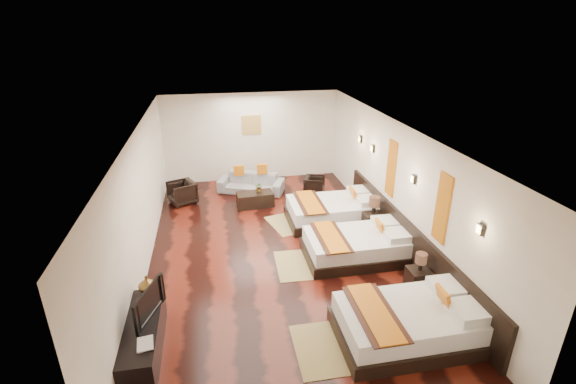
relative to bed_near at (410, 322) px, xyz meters
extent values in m
cube|color=black|center=(-1.70, 3.09, -0.30)|extent=(5.50, 9.50, 0.01)
cube|color=white|center=(-1.70, 3.09, 2.50)|extent=(5.50, 9.50, 0.01)
cube|color=silver|center=(-1.70, 7.84, 1.10)|extent=(5.50, 0.01, 2.80)
cube|color=silver|center=(-4.45, 3.09, 1.10)|extent=(0.01, 9.50, 2.80)
cube|color=silver|center=(1.05, 3.09, 1.10)|extent=(0.01, 9.50, 2.80)
cube|color=black|center=(1.01, 2.29, 0.15)|extent=(0.08, 6.60, 0.90)
cube|color=black|center=(-0.03, 0.00, -0.18)|extent=(2.32, 1.44, 0.24)
cube|color=white|center=(-0.03, 0.00, 0.11)|extent=(2.21, 1.33, 0.33)
cube|color=#CD6D0E|center=(0.52, 0.00, 0.40)|extent=(0.17, 0.35, 0.36)
cube|color=#38190F|center=(-0.64, 0.00, 0.28)|extent=(0.61, 1.46, 0.02)
cube|color=#CD6D0E|center=(-0.64, 0.00, 0.30)|extent=(0.42, 1.46, 0.02)
cube|color=black|center=(-0.03, 2.53, -0.19)|extent=(2.22, 1.38, 0.23)
cube|color=white|center=(-0.03, 2.53, 0.09)|extent=(2.12, 1.27, 0.32)
cube|color=#CD6D0E|center=(0.50, 2.53, 0.37)|extent=(0.17, 0.34, 0.34)
cube|color=#38190F|center=(-0.61, 2.53, 0.26)|extent=(0.58, 1.40, 0.02)
cube|color=#CD6D0E|center=(-0.61, 2.53, 0.27)|extent=(0.40, 1.40, 0.02)
cube|color=black|center=(-0.03, 4.31, -0.18)|extent=(2.30, 1.43, 0.24)
cube|color=white|center=(-0.03, 4.31, 0.10)|extent=(2.19, 1.32, 0.33)
cube|color=#CD6D0E|center=(0.52, 4.31, 0.40)|extent=(0.17, 0.35, 0.35)
cube|color=#38190F|center=(-0.63, 4.31, 0.28)|extent=(0.60, 1.45, 0.02)
cube|color=#CD6D0E|center=(-0.63, 4.31, 0.30)|extent=(0.42, 1.45, 0.02)
cube|color=black|center=(0.75, 1.17, -0.08)|extent=(0.41, 0.41, 0.45)
cylinder|color=black|center=(0.75, 1.17, 0.24)|extent=(0.07, 0.07, 0.18)
cylinder|color=#3F2619|center=(0.75, 1.17, 0.40)|extent=(0.22, 0.22, 0.20)
cube|color=black|center=(0.75, 3.51, -0.03)|extent=(0.49, 0.49, 0.54)
cylinder|color=black|center=(0.75, 3.51, 0.35)|extent=(0.09, 0.09, 0.22)
cylinder|color=#3F2619|center=(0.75, 3.51, 0.54)|extent=(0.26, 0.26, 0.24)
cube|color=#9D8850|center=(-1.52, 0.01, -0.30)|extent=(0.76, 1.21, 0.01)
cube|color=#9D8850|center=(-1.42, 2.45, -0.30)|extent=(0.79, 1.22, 0.01)
cube|color=#9D8850|center=(-1.24, 4.36, -0.30)|extent=(1.03, 1.35, 0.01)
cube|color=black|center=(-4.20, 0.47, -0.03)|extent=(0.50, 1.80, 0.55)
imported|color=black|center=(-4.15, 0.65, 0.51)|extent=(0.43, 0.88, 0.52)
imported|color=black|center=(-4.20, -0.01, 0.26)|extent=(0.26, 0.33, 0.03)
imported|color=brown|center=(-4.20, 1.29, 0.40)|extent=(0.31, 0.31, 0.30)
imported|color=gray|center=(-1.88, 6.68, -0.02)|extent=(2.08, 1.43, 0.57)
imported|color=black|center=(-3.89, 6.21, 0.02)|extent=(0.92, 0.91, 0.64)
imported|color=black|center=(-0.03, 6.21, -0.04)|extent=(0.76, 0.75, 0.53)
cube|color=black|center=(-1.88, 5.63, -0.10)|extent=(1.04, 0.58, 0.40)
imported|color=#336120|center=(-1.75, 5.70, 0.23)|extent=(0.30, 0.28, 0.26)
cube|color=#D86014|center=(1.03, 1.19, 1.40)|extent=(0.04, 0.40, 1.30)
cube|color=#D86014|center=(1.03, 3.39, 1.40)|extent=(0.04, 0.40, 1.30)
cube|color=black|center=(1.01, 0.09, 1.55)|extent=(0.06, 0.12, 0.18)
cube|color=#FFD18C|center=(0.98, 0.09, 1.55)|extent=(0.02, 0.10, 0.14)
cube|color=black|center=(1.01, 2.29, 1.55)|extent=(0.06, 0.12, 0.18)
cube|color=#FFD18C|center=(0.98, 2.29, 1.55)|extent=(0.02, 0.10, 0.14)
cube|color=black|center=(1.01, 4.49, 1.55)|extent=(0.06, 0.12, 0.18)
cube|color=#FFD18C|center=(0.98, 4.49, 1.55)|extent=(0.02, 0.10, 0.14)
cube|color=black|center=(1.01, 5.39, 1.55)|extent=(0.06, 0.12, 0.18)
cube|color=#FFD18C|center=(0.98, 5.39, 1.55)|extent=(0.02, 0.10, 0.14)
cube|color=#AD873F|center=(-1.70, 7.82, 1.50)|extent=(0.60, 0.04, 0.60)
camera|label=1|loc=(-2.94, -4.82, 4.49)|focal=25.48mm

